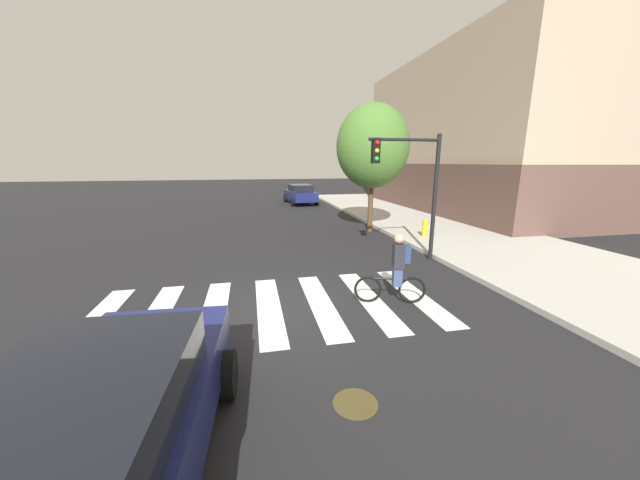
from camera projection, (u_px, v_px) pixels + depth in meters
ground_plane at (285, 306)px, 7.79m from camera, size 120.00×120.00×0.00m
sidewalk at (588, 277)px, 9.53m from camera, size 6.50×50.00×0.15m
crosswalk_stripes at (269, 307)px, 7.71m from camera, size 7.91×3.72×0.01m
manhole_cover at (355, 403)px, 4.65m from camera, size 0.64×0.64×0.01m
sedan_near at (95, 439)px, 3.05m from camera, size 2.39×4.71×1.59m
sedan_mid at (300, 194)px, 26.79m from camera, size 2.42×4.63×1.55m
cyclist at (396, 269)px, 7.80m from camera, size 1.67×0.49×1.69m
traffic_light_near at (413, 176)px, 10.77m from camera, size 2.47×0.28×4.20m
fire_hydrant at (425, 228)px, 14.34m from camera, size 0.33×0.22×0.78m
street_tree_near at (373, 147)px, 15.25m from camera, size 3.34×3.34×5.94m
corner_building at (531, 138)px, 23.44m from camera, size 17.46×18.00×10.01m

